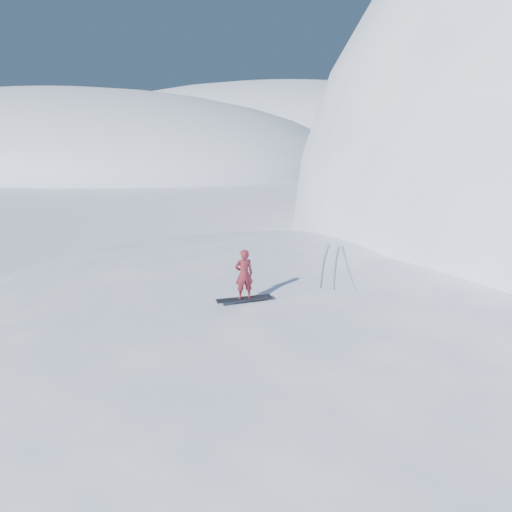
% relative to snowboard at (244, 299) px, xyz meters
% --- Properties ---
extents(ground, '(400.00, 400.00, 0.00)m').
position_rel_snowboard_xyz_m(ground, '(2.84, 0.08, -2.41)').
color(ground, white).
rests_on(ground, ground).
extents(near_ridge, '(36.00, 28.00, 4.80)m').
position_rel_snowboard_xyz_m(near_ridge, '(3.84, 3.08, -2.41)').
color(near_ridge, white).
rests_on(near_ridge, ground).
extents(far_ridge_a, '(120.00, 70.00, 28.00)m').
position_rel_snowboard_xyz_m(far_ridge_a, '(-67.16, 60.08, -2.41)').
color(far_ridge_a, white).
rests_on(far_ridge_a, ground).
extents(far_ridge_c, '(140.00, 90.00, 36.00)m').
position_rel_snowboard_xyz_m(far_ridge_c, '(-37.16, 110.08, -2.41)').
color(far_ridge_c, white).
rests_on(far_ridge_c, ground).
extents(wind_bumps, '(16.00, 14.40, 1.00)m').
position_rel_snowboard_xyz_m(wind_bumps, '(2.28, 2.20, -2.41)').
color(wind_bumps, white).
rests_on(wind_bumps, ground).
extents(snowboard, '(1.57, 1.27, 0.03)m').
position_rel_snowboard_xyz_m(snowboard, '(0.00, 0.00, 0.00)').
color(snowboard, black).
rests_on(snowboard, near_ridge).
extents(snowboarder, '(0.67, 0.63, 1.55)m').
position_rel_snowboard_xyz_m(snowboarder, '(0.00, 0.00, 0.79)').
color(snowboarder, maroon).
rests_on(snowboarder, snowboard).
extents(board_tracks, '(2.34, 5.91, 0.04)m').
position_rel_snowboard_xyz_m(board_tracks, '(1.79, 4.73, 0.01)').
color(board_tracks, silver).
rests_on(board_tracks, ground).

